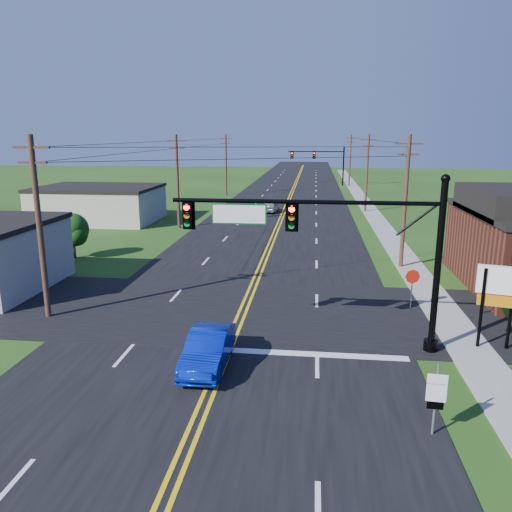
# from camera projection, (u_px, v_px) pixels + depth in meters

# --- Properties ---
(ground) EXTENTS (260.00, 260.00, 0.00)m
(ground) POSITION_uv_depth(u_px,v_px,m) (180.00, 451.00, 14.53)
(ground) COLOR #1A3F12
(ground) RESTS_ON ground
(road_main) EXTENTS (16.00, 220.00, 0.04)m
(road_main) POSITION_uv_depth(u_px,v_px,m) (284.00, 208.00, 62.77)
(road_main) COLOR black
(road_main) RESTS_ON ground
(road_cross) EXTENTS (70.00, 10.00, 0.04)m
(road_cross) POSITION_uv_depth(u_px,v_px,m) (240.00, 310.00, 26.11)
(road_cross) COLOR black
(road_cross) RESTS_ON ground
(sidewalk) EXTENTS (2.00, 160.00, 0.08)m
(sidewalk) POSITION_uv_depth(u_px,v_px,m) (379.00, 223.00, 51.94)
(sidewalk) COLOR gray
(sidewalk) RESTS_ON ground
(signal_mast_main) EXTENTS (11.30, 0.60, 7.48)m
(signal_mast_main) POSITION_uv_depth(u_px,v_px,m) (329.00, 240.00, 20.64)
(signal_mast_main) COLOR black
(signal_mast_main) RESTS_ON ground
(signal_mast_far) EXTENTS (10.98, 0.60, 7.48)m
(signal_mast_far) POSITION_uv_depth(u_px,v_px,m) (319.00, 160.00, 90.15)
(signal_mast_far) COLOR black
(signal_mast_far) RESTS_ON ground
(cream_bldg_far) EXTENTS (12.20, 9.20, 3.70)m
(cream_bldg_far) POSITION_uv_depth(u_px,v_px,m) (99.00, 204.00, 52.90)
(cream_bldg_far) COLOR beige
(cream_bldg_far) RESTS_ON ground
(utility_pole_left_a) EXTENTS (1.80, 0.28, 9.00)m
(utility_pole_left_a) POSITION_uv_depth(u_px,v_px,m) (39.00, 225.00, 24.13)
(utility_pole_left_a) COLOR #382419
(utility_pole_left_a) RESTS_ON ground
(utility_pole_left_b) EXTENTS (1.80, 0.28, 9.00)m
(utility_pole_left_b) POSITION_uv_depth(u_px,v_px,m) (177.00, 180.00, 48.25)
(utility_pole_left_b) COLOR #382419
(utility_pole_left_b) RESTS_ON ground
(utility_pole_left_c) EXTENTS (1.80, 0.28, 9.00)m
(utility_pole_left_c) POSITION_uv_depth(u_px,v_px,m) (226.00, 164.00, 74.31)
(utility_pole_left_c) COLOR #382419
(utility_pole_left_c) RESTS_ON ground
(utility_pole_right_a) EXTENTS (1.80, 0.28, 9.00)m
(utility_pole_right_a) POSITION_uv_depth(u_px,v_px,m) (405.00, 200.00, 33.54)
(utility_pole_right_a) COLOR #382419
(utility_pole_right_a) RESTS_ON ground
(utility_pole_right_b) EXTENTS (1.80, 0.28, 9.00)m
(utility_pole_right_b) POSITION_uv_depth(u_px,v_px,m) (367.00, 172.00, 58.63)
(utility_pole_right_b) COLOR #382419
(utility_pole_right_b) RESTS_ON ground
(utility_pole_right_c) EXTENTS (1.80, 0.28, 9.00)m
(utility_pole_right_c) POSITION_uv_depth(u_px,v_px,m) (350.00, 159.00, 87.58)
(utility_pole_right_c) COLOR #382419
(utility_pole_right_c) RESTS_ON ground
(tree_right_back) EXTENTS (3.00, 3.00, 4.10)m
(tree_right_back) POSITION_uv_depth(u_px,v_px,m) (479.00, 222.00, 37.20)
(tree_right_back) COLOR #382419
(tree_right_back) RESTS_ON ground
(tree_left) EXTENTS (2.40, 2.40, 3.37)m
(tree_left) POSITION_uv_depth(u_px,v_px,m) (72.00, 229.00, 36.82)
(tree_left) COLOR #382419
(tree_left) RESTS_ON ground
(blue_car) EXTENTS (1.52, 4.36, 1.44)m
(blue_car) POSITION_uv_depth(u_px,v_px,m) (208.00, 350.00, 19.65)
(blue_car) COLOR #071EAA
(blue_car) RESTS_ON ground
(distant_car) EXTENTS (1.86, 3.96, 1.31)m
(distant_car) POSITION_uv_depth(u_px,v_px,m) (271.00, 207.00, 58.98)
(distant_car) COLOR #B3B3B8
(distant_car) RESTS_ON ground
(route_sign) EXTENTS (0.59, 0.11, 2.37)m
(route_sign) POSITION_uv_depth(u_px,v_px,m) (436.00, 395.00, 14.97)
(route_sign) COLOR slate
(route_sign) RESTS_ON ground
(stop_sign) EXTENTS (0.77, 0.12, 2.15)m
(stop_sign) POSITION_uv_depth(u_px,v_px,m) (412.00, 281.00, 26.08)
(stop_sign) COLOR slate
(stop_sign) RESTS_ON ground
(pylon_sign) EXTENTS (1.79, 0.68, 3.67)m
(pylon_sign) POSITION_uv_depth(u_px,v_px,m) (499.00, 289.00, 20.87)
(pylon_sign) COLOR black
(pylon_sign) RESTS_ON ground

